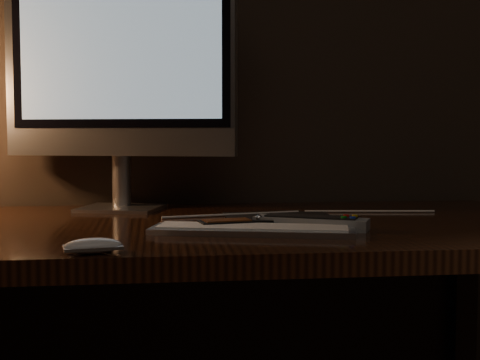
{
  "coord_description": "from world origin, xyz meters",
  "views": [
    {
      "loc": [
        -0.08,
        0.48,
        0.94
      ],
      "look_at": [
        0.08,
        1.73,
        0.85
      ],
      "focal_mm": 50.0,
      "sensor_mm": 36.0,
      "label": 1
    }
  ],
  "objects": [
    {
      "name": "cable",
      "position": [
        0.26,
        1.96,
        0.75
      ],
      "size": [
        0.63,
        0.02,
        0.01
      ],
      "primitive_type": "cylinder",
      "rotation": [
        0.0,
        1.57,
        0.02
      ],
      "color": "white",
      "rests_on": "desk"
    },
    {
      "name": "mousepad",
      "position": [
        0.19,
        1.92,
        0.75
      ],
      "size": [
        0.24,
        0.19,
        0.0
      ],
      "primitive_type": "cube",
      "rotation": [
        0.0,
        0.0,
        -0.0
      ],
      "color": "black",
      "rests_on": "desk"
    },
    {
      "name": "mouse",
      "position": [
        -0.18,
        1.52,
        0.76
      ],
      "size": [
        0.1,
        0.06,
        0.02
      ],
      "primitive_type": "ellipsoid",
      "rotation": [
        0.0,
        0.0,
        0.19
      ],
      "color": "white",
      "rests_on": "desk"
    },
    {
      "name": "media_remote",
      "position": [
        0.08,
        1.76,
        0.76
      ],
      "size": [
        0.15,
        0.08,
        0.03
      ],
      "rotation": [
        0.0,
        0.0,
        0.19
      ],
      "color": "black",
      "rests_on": "desk"
    },
    {
      "name": "desk",
      "position": [
        0.0,
        1.93,
        0.62
      ],
      "size": [
        1.6,
        0.75,
        0.75
      ],
      "color": "#361A0C",
      "rests_on": "ground"
    },
    {
      "name": "tv_remote",
      "position": [
        0.22,
        1.74,
        0.76
      ],
      "size": [
        0.22,
        0.15,
        0.03
      ],
      "rotation": [
        0.0,
        0.0,
        -0.46
      ],
      "color": "gray",
      "rests_on": "desk"
    },
    {
      "name": "monitor",
      "position": [
        -0.16,
        2.11,
        1.1
      ],
      "size": [
        0.55,
        0.21,
        0.6
      ],
      "rotation": [
        0.0,
        0.0,
        -0.3
      ],
      "color": "silver",
      "rests_on": "desk"
    },
    {
      "name": "keyboard",
      "position": [
        0.1,
        1.7,
        0.76
      ],
      "size": [
        0.39,
        0.2,
        0.01
      ],
      "primitive_type": "cube",
      "rotation": [
        0.0,
        0.0,
        -0.26
      ],
      "color": "silver",
      "rests_on": "desk"
    }
  ]
}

